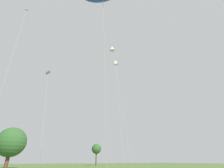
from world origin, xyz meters
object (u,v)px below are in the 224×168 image
Objects in this scene: small_kite_triangle_green at (112,49)px; tree_pine_center at (96,149)px; small_kite_diamond_red at (47,78)px; tree_broad_distant at (11,142)px; small_kite_bird_shape at (115,62)px; small_kite_box_yellow at (25,16)px.

small_kite_triangle_green is 2.55× the size of tree_pine_center.
tree_broad_distant is (-2.45, 24.92, -8.34)m from small_kite_diamond_red.
tree_broad_distant reaches higher than tree_pine_center.
small_kite_triangle_green reaches higher than tree_broad_distant.
small_kite_bird_shape is (5.57, 7.80, 2.85)m from small_kite_triangle_green.
small_kite_diamond_red reaches higher than tree_pine_center.
small_kite_triangle_green is at bearing 152.02° from small_kite_bird_shape.
tree_broad_distant is at bearing -152.80° from tree_pine_center.
tree_broad_distant is (-12.19, 29.97, -14.84)m from small_kite_triangle_green.
small_kite_triangle_green is 15.61m from small_kite_box_yellow.
small_kite_box_yellow is 21.43m from small_kite_bird_shape.
small_kite_bird_shape is at bearing -110.60° from tree_pine_center.
small_kite_box_yellow is 2.55× the size of tree_broad_distant.
small_kite_triangle_green is 52.83m from tree_pine_center.
small_kite_triangle_green is at bearing -113.39° from tree_pine_center.
tree_pine_center is at bearing -13.04° from small_kite_bird_shape.
tree_broad_distant is (-32.34, -16.62, -0.21)m from tree_pine_center.
small_kite_box_yellow is at bearing -96.28° from tree_broad_distant.
small_kite_diamond_red is (-9.74, 5.05, -6.50)m from small_kite_triangle_green.
tree_pine_center is 0.86× the size of tree_broad_distant.
small_kite_triangle_green reaches higher than tree_pine_center.
small_kite_bird_shape is at bearing -154.42° from small_kite_diamond_red.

